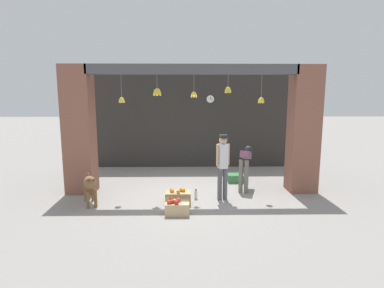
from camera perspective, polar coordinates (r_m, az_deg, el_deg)
The scene contains 13 objects.
ground_plane at distance 7.68m, azimuth 0.06°, elevation -9.60°, with size 60.00×60.00×0.00m, color gray.
shop_back_wall at distance 10.41m, azimuth -0.24°, elevation 4.38°, with size 7.02×0.12×3.22m, color #2D2B28.
shop_pillar_left at distance 8.10m, azimuth -20.68°, elevation 2.48°, with size 0.70×0.60×3.22m, color brown.
shop_pillar_right at distance 8.19m, azimuth 20.49°, elevation 2.55°, with size 0.70×0.60×3.22m, color brown.
storefront_awning at distance 7.43m, azimuth 0.04°, elevation 13.80°, with size 5.12×0.25×0.95m.
dog at distance 7.24m, azimuth -18.85°, elevation -7.26°, with size 0.54×0.94×0.71m.
shopkeeper at distance 7.13m, azimuth 5.88°, elevation -3.49°, with size 0.33×0.29×1.57m.
worker_stooping at distance 7.97m, azimuth 10.14°, elevation -3.45°, with size 0.46×0.83×1.12m.
fruit_crate_oranges at distance 7.02m, azimuth -2.66°, elevation -10.11°, with size 0.58×0.34×0.37m.
fruit_crate_apples at distance 6.43m, azimuth -2.92°, elevation -11.94°, with size 0.50×0.34×0.34m.
produce_box_green at distance 8.84m, azimuth 8.30°, elevation -6.42°, with size 0.46×0.38×0.23m, color #387A42.
water_bottle at distance 7.34m, azimuth 0.75°, elevation -9.58°, with size 0.08×0.08×0.24m.
wall_clock at distance 10.33m, azimuth 3.51°, elevation 8.54°, with size 0.27×0.03×0.27m.
Camera 1 is at (-0.13, -7.28, 2.45)m, focal length 28.00 mm.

